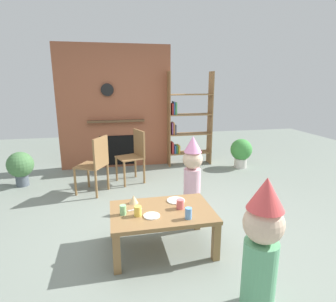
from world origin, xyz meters
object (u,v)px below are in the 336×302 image
(paper_cup_near_left, at_px, (188,213))
(paper_cup_near_right, at_px, (138,211))
(birthday_cake_slice, at_px, (134,199))
(dining_chair_middle, at_px, (135,153))
(potted_plant_short, at_px, (20,166))
(bookshelf, at_px, (186,124))
(coffee_table, at_px, (162,216))
(child_with_cone_hat, at_px, (262,243))
(potted_plant_tall, at_px, (241,151))
(paper_plate_front, at_px, (176,200))
(dining_chair_left, at_px, (96,162))
(paper_cup_center, at_px, (180,204))
(child_in_pink, at_px, (192,169))
(paper_plate_rear, at_px, (152,216))
(paper_cup_far_left, at_px, (123,210))

(paper_cup_near_left, relative_size, paper_cup_near_right, 1.09)
(birthday_cake_slice, relative_size, dining_chair_middle, 0.11)
(paper_cup_near_left, height_order, paper_cup_near_right, paper_cup_near_left)
(dining_chair_middle, bearing_deg, potted_plant_short, -24.21)
(bookshelf, relative_size, paper_cup_near_left, 17.32)
(coffee_table, distance_m, potted_plant_short, 2.99)
(child_with_cone_hat, height_order, potted_plant_tall, child_with_cone_hat)
(birthday_cake_slice, bearing_deg, child_with_cone_hat, -54.72)
(paper_cup_near_left, bearing_deg, dining_chair_middle, 97.30)
(paper_cup_near_right, xyz_separation_m, potted_plant_tall, (2.34, 2.52, -0.14))
(paper_plate_front, height_order, dining_chair_left, dining_chair_left)
(coffee_table, bearing_deg, child_with_cone_hat, -59.02)
(paper_cup_center, bearing_deg, bookshelf, 73.35)
(paper_plate_front, height_order, child_in_pink, child_in_pink)
(dining_chair_middle, bearing_deg, paper_plate_rear, 69.78)
(paper_plate_front, xyz_separation_m, child_with_cone_hat, (0.37, -1.13, 0.13))
(paper_plate_rear, height_order, birthday_cake_slice, birthday_cake_slice)
(child_in_pink, bearing_deg, birthday_cake_slice, -17.89)
(paper_cup_far_left, bearing_deg, child_with_cone_hat, -44.20)
(child_with_cone_hat, xyz_separation_m, potted_plant_short, (-2.53, 3.20, -0.22))
(paper_cup_near_right, distance_m, paper_cup_far_left, 0.15)
(paper_cup_far_left, xyz_separation_m, child_in_pink, (1.01, 0.98, 0.04))
(paper_cup_near_right, bearing_deg, bookshelf, 66.17)
(birthday_cake_slice, bearing_deg, potted_plant_tall, 43.26)
(paper_cup_far_left, height_order, child_in_pink, child_in_pink)
(paper_cup_center, distance_m, potted_plant_short, 3.12)
(paper_plate_front, relative_size, dining_chair_middle, 0.22)
(coffee_table, bearing_deg, child_in_pink, 57.58)
(dining_chair_middle, bearing_deg, paper_cup_near_right, 66.31)
(bookshelf, xyz_separation_m, child_with_cone_hat, (-0.49, -3.84, -0.30))
(bookshelf, distance_m, birthday_cake_slice, 3.00)
(bookshelf, height_order, child_with_cone_hat, bookshelf)
(paper_cup_near_left, bearing_deg, dining_chair_left, 116.06)
(child_with_cone_hat, bearing_deg, paper_cup_far_left, 14.82)
(paper_cup_center, height_order, dining_chair_middle, dining_chair_middle)
(paper_cup_far_left, height_order, birthday_cake_slice, paper_cup_far_left)
(bookshelf, relative_size, paper_plate_rear, 11.73)
(paper_cup_near_right, bearing_deg, dining_chair_left, 104.78)
(paper_cup_near_left, xyz_separation_m, child_in_pink, (0.40, 1.19, 0.04))
(paper_plate_rear, bearing_deg, bookshelf, 68.57)
(paper_cup_near_left, distance_m, child_in_pink, 1.26)
(paper_cup_near_left, relative_size, child_with_cone_hat, 0.10)
(paper_cup_near_right, xyz_separation_m, paper_plate_rear, (0.13, -0.04, -0.04))
(coffee_table, height_order, paper_cup_far_left, paper_cup_far_left)
(paper_plate_front, distance_m, child_with_cone_hat, 1.20)
(dining_chair_left, distance_m, dining_chair_middle, 0.76)
(dining_chair_left, bearing_deg, potted_plant_short, 3.24)
(paper_cup_near_left, distance_m, child_with_cone_hat, 0.80)
(paper_plate_front, xyz_separation_m, potted_plant_short, (-2.15, 2.07, -0.09))
(dining_chair_middle, bearing_deg, dining_chair_left, 14.94)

